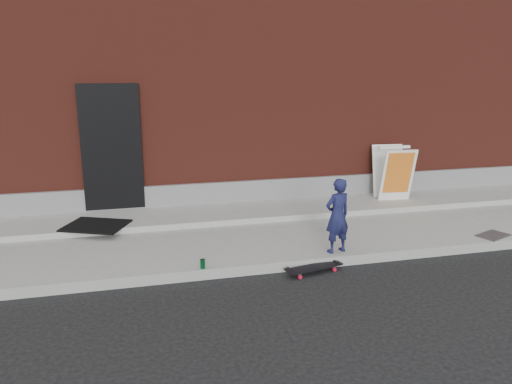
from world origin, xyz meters
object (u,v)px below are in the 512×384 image
object	(u,v)px
child	(337,216)
pizza_sign	(393,172)
soda_can	(203,264)
skateboard	(314,268)

from	to	relation	value
child	pizza_sign	size ratio (longest dim) A/B	1.05
child	pizza_sign	distance (m)	3.09
pizza_sign	soda_can	xyz separation A→B (m)	(-4.13, -2.39, -0.56)
skateboard	soda_can	bearing A→B (deg)	173.70
child	skateboard	size ratio (longest dim) A/B	1.31
skateboard	pizza_sign	world-z (taller)	pizza_sign
child	pizza_sign	xyz separation A→B (m)	(2.13, 2.24, 0.07)
skateboard	soda_can	distance (m)	1.55
skateboard	soda_can	size ratio (longest dim) A/B	6.39
child	skateboard	distance (m)	0.84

